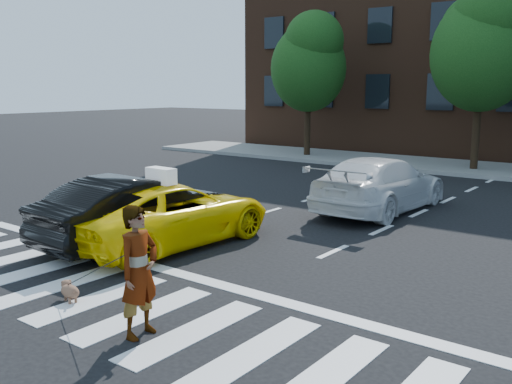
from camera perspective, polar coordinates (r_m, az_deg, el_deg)
ground at (r=9.24m, az=-15.45°, el=-10.25°), size 120.00×120.00×0.00m
crosswalk at (r=9.23m, az=-15.45°, el=-10.22°), size 13.00×2.40×0.01m
stop_line at (r=10.21m, az=-8.24°, el=-7.92°), size 12.00×0.30×0.01m
sidewalk_far at (r=23.89m, az=20.10°, el=2.29°), size 30.00×4.00×0.15m
tree_left at (r=26.19m, az=5.32°, el=13.11°), size 3.39×3.38×6.50m
tree_mid at (r=23.11m, az=21.77°, el=13.82°), size 3.69×3.69×7.10m
taxi at (r=11.87m, az=-8.65°, el=-2.11°), size 2.36×4.75×1.29m
black_sedan at (r=12.05m, az=-11.94°, el=-1.74°), size 1.67×4.36×1.42m
white_suv at (r=15.24m, az=12.32°, el=0.79°), size 2.05×4.92×1.42m
woman at (r=7.54m, az=-11.62°, el=-7.80°), size 0.48×0.67×1.74m
dog at (r=9.21m, az=-18.17°, el=-9.31°), size 0.51×0.31×0.30m
taxi_sign at (r=11.59m, az=-9.47°, el=1.62°), size 0.66×0.31×0.32m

